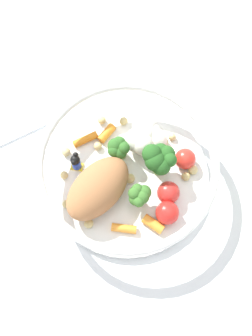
# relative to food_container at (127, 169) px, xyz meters

# --- Properties ---
(ground_plane) EXTENTS (2.40, 2.40, 0.00)m
(ground_plane) POSITION_rel_food_container_xyz_m (0.01, -0.00, -0.03)
(ground_plane) COLOR white
(food_container) EXTENTS (0.21, 0.21, 0.07)m
(food_container) POSITION_rel_food_container_xyz_m (0.00, 0.00, 0.00)
(food_container) COLOR white
(food_container) RESTS_ON ground_plane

